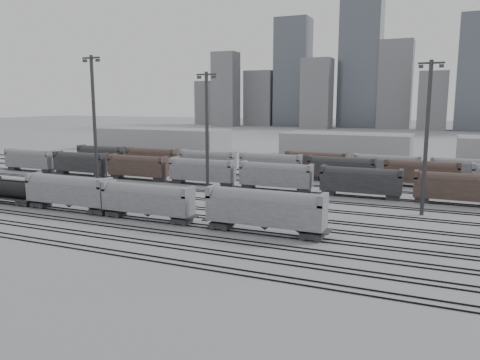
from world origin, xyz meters
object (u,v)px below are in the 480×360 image
at_px(hopper_car_b, 147,199).
at_px(hopper_car_c, 265,208).
at_px(hopper_car_a, 68,190).
at_px(light_mast_c, 207,136).

height_order(hopper_car_b, hopper_car_c, hopper_car_c).
bearing_deg(hopper_car_a, light_mast_c, 35.76).
xyz_separation_m(hopper_car_a, light_mast_c, (18.82, 13.56, 8.63)).
bearing_deg(hopper_car_b, light_mast_c, 76.60).
distance_m(hopper_car_b, hopper_car_c, 19.13).
bearing_deg(hopper_car_c, light_mast_c, 139.54).
height_order(hopper_car_a, hopper_car_c, hopper_car_c).
xyz_separation_m(hopper_car_b, light_mast_c, (3.23, 13.56, 8.82)).
relative_size(hopper_car_b, light_mast_c, 0.66).
bearing_deg(hopper_car_c, hopper_car_a, 180.00).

